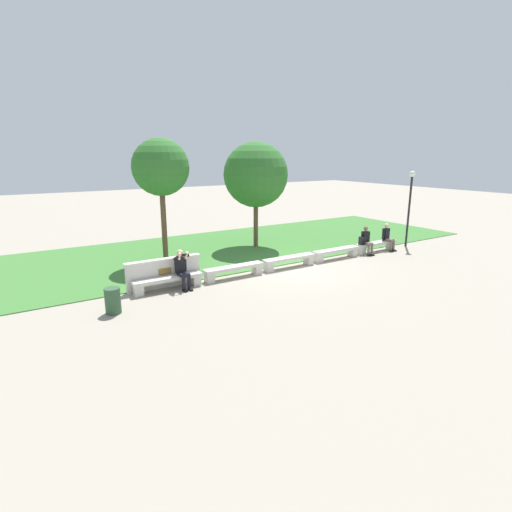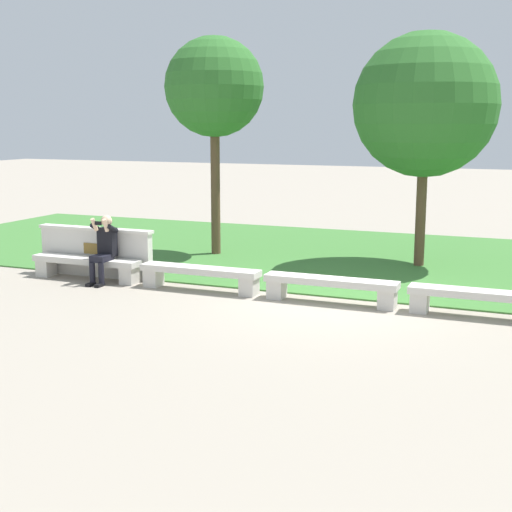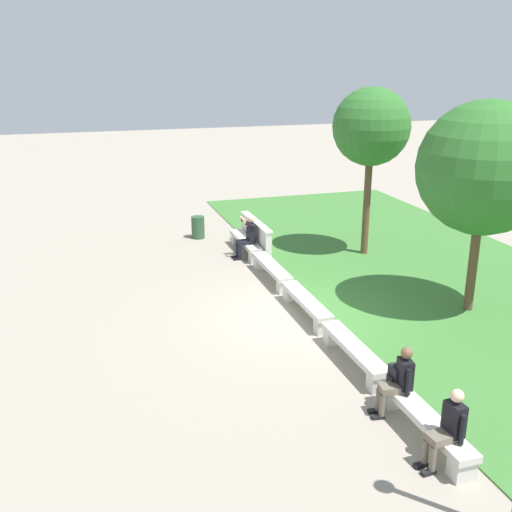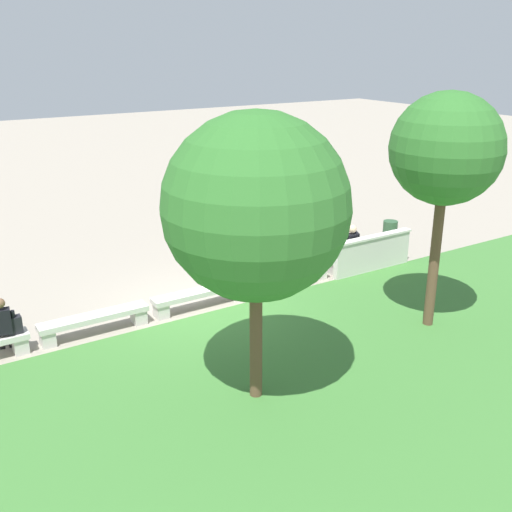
% 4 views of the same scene
% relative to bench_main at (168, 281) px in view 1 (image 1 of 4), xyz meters
% --- Properties ---
extents(ground_plane, '(80.00, 80.00, 0.00)m').
position_rel_bench_main_xyz_m(ground_plane, '(5.07, 0.00, -0.31)').
color(ground_plane, gray).
extents(grass_strip, '(24.49, 8.00, 0.03)m').
position_rel_bench_main_xyz_m(grass_strip, '(5.07, 4.38, -0.29)').
color(grass_strip, '#3D7533').
rests_on(grass_strip, ground).
extents(bench_main, '(2.36, 0.40, 0.45)m').
position_rel_bench_main_xyz_m(bench_main, '(0.00, 0.00, 0.00)').
color(bench_main, beige).
rests_on(bench_main, ground).
extents(bench_near, '(2.36, 0.40, 0.45)m').
position_rel_bench_main_xyz_m(bench_near, '(2.53, 0.00, 0.00)').
color(bench_near, beige).
rests_on(bench_near, ground).
extents(bench_mid, '(2.36, 0.40, 0.45)m').
position_rel_bench_main_xyz_m(bench_mid, '(5.07, 0.00, 0.00)').
color(bench_mid, beige).
rests_on(bench_mid, ground).
extents(bench_far, '(2.36, 0.40, 0.45)m').
position_rel_bench_main_xyz_m(bench_far, '(7.60, 0.00, 0.00)').
color(bench_far, beige).
rests_on(bench_far, ground).
extents(bench_end, '(2.36, 0.40, 0.45)m').
position_rel_bench_main_xyz_m(bench_end, '(10.14, 0.00, 0.00)').
color(bench_end, beige).
rests_on(bench_end, ground).
extents(backrest_wall_with_plaque, '(2.61, 0.24, 1.01)m').
position_rel_bench_main_xyz_m(backrest_wall_with_plaque, '(-0.00, 0.34, 0.21)').
color(backrest_wall_with_plaque, beige).
rests_on(backrest_wall_with_plaque, ground).
extents(person_photographer, '(0.48, 0.73, 1.32)m').
position_rel_bench_main_xyz_m(person_photographer, '(0.49, -0.08, 0.43)').
color(person_photographer, black).
rests_on(person_photographer, ground).
extents(person_distant, '(0.48, 0.71, 1.26)m').
position_rel_bench_main_xyz_m(person_distant, '(9.39, -0.07, 0.36)').
color(person_distant, black).
rests_on(person_distant, ground).
extents(person_companion, '(0.48, 0.69, 1.26)m').
position_rel_bench_main_xyz_m(person_companion, '(10.81, -0.07, 0.36)').
color(person_companion, black).
rests_on(person_companion, ground).
extents(backpack, '(0.28, 0.24, 0.43)m').
position_rel_bench_main_xyz_m(backpack, '(9.20, 0.00, 0.32)').
color(backpack, black).
rests_on(backpack, bench_end).
extents(tree_behind_wall, '(2.29, 2.29, 5.06)m').
position_rel_bench_main_xyz_m(tree_behind_wall, '(1.21, 3.50, 3.58)').
color(tree_behind_wall, brown).
rests_on(tree_behind_wall, ground).
extents(tree_left_background, '(3.05, 3.05, 5.00)m').
position_rel_bench_main_xyz_m(tree_left_background, '(5.94, 3.87, 3.15)').
color(tree_left_background, brown).
rests_on(tree_left_background, ground).
extents(trash_bin, '(0.44, 0.44, 0.75)m').
position_rel_bench_main_xyz_m(trash_bin, '(-2.03, -1.09, 0.07)').
color(trash_bin, '#2D5133').
rests_on(trash_bin, ground).
extents(lamp_post, '(0.28, 0.28, 3.65)m').
position_rel_bench_main_xyz_m(lamp_post, '(12.26, -0.02, 2.09)').
color(lamp_post, black).
rests_on(lamp_post, ground).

